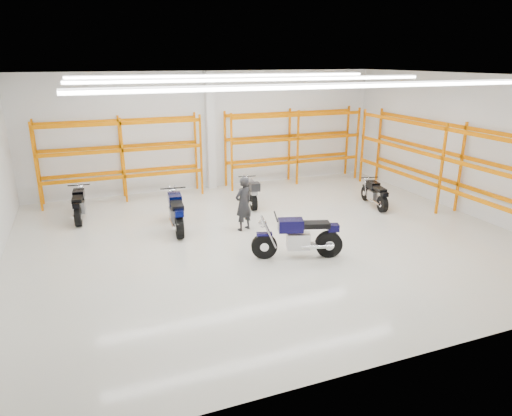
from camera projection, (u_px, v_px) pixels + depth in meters
name	position (u px, v px, depth m)	size (l,w,h in m)	color
ground	(268.00, 238.00, 13.14)	(14.00, 14.00, 0.00)	beige
room_shell	(269.00, 123.00, 12.15)	(14.02, 12.02, 4.51)	white
motorcycle_main	(301.00, 238.00, 11.70)	(2.30, 1.04, 1.16)	black
motorcycle_back_a	(79.00, 205.00, 14.51)	(0.68, 2.07, 1.01)	black
motorcycle_back_b	(176.00, 213.00, 13.62)	(0.77, 2.33, 1.15)	black
motorcycle_back_c	(251.00, 193.00, 15.87)	(0.69, 1.98, 1.02)	black
motorcycle_back_d	(375.00, 195.00, 15.78)	(0.70, 1.90, 0.94)	black
standing_man	(243.00, 204.00, 13.54)	(0.60, 0.39, 1.64)	black
structural_column	(211.00, 131.00, 17.60)	(0.32, 0.32, 4.50)	white
pallet_racking_back_left	(122.00, 151.00, 16.28)	(5.67, 0.87, 3.00)	#E16700
pallet_racking_back_right	(294.00, 139.00, 18.61)	(5.67, 0.87, 3.00)	#E16700
pallet_racking_side	(452.00, 159.00, 14.80)	(0.87, 9.07, 3.00)	#E16700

